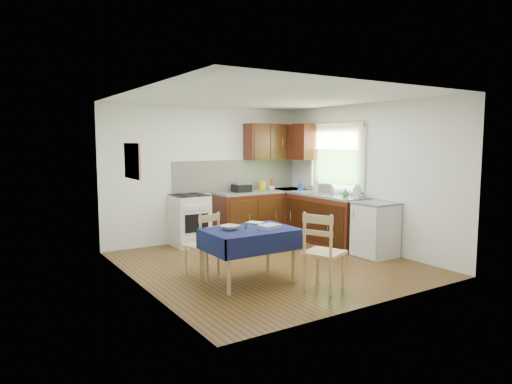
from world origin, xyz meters
TOP-DOWN VIEW (x-y plane):
  - floor at (0.00, 0.00)m, footprint 4.20×4.20m
  - ceiling at (0.00, 0.00)m, footprint 4.00×4.20m
  - wall_back at (0.00, 2.10)m, footprint 4.00×0.02m
  - wall_front at (0.00, -2.10)m, footprint 4.00×0.02m
  - wall_left at (-2.00, 0.00)m, footprint 0.02×4.20m
  - wall_right at (2.00, 0.00)m, footprint 0.02×4.20m
  - base_cabinets at (1.36, 1.26)m, footprint 1.90×2.30m
  - worktop_back at (1.05, 1.80)m, footprint 1.90×0.60m
  - worktop_right at (1.70, 0.65)m, footprint 0.60×1.70m
  - worktop_corner at (1.70, 1.80)m, footprint 0.60×0.60m
  - splashback at (0.65, 2.08)m, footprint 2.70×0.02m
  - upper_cabinets at (1.52, 1.80)m, footprint 1.20×0.85m
  - stove at (-0.50, 1.80)m, footprint 0.60×0.61m
  - window at (1.97, 0.70)m, footprint 0.04×1.48m
  - fridge at (1.70, -0.55)m, footprint 0.58×0.60m
  - corkboard at (-1.97, 0.30)m, footprint 0.04×0.62m
  - dining_table at (-0.72, -0.61)m, footprint 1.18×0.80m
  - chair_far at (-1.12, -0.05)m, footprint 0.48×0.48m
  - chair_near at (-0.17, -1.41)m, footprint 0.58×0.58m
  - toaster at (0.59, 1.78)m, footprint 0.24×0.14m
  - sandwich_press at (0.59, 1.81)m, footprint 0.31×0.27m
  - sauce_bottle at (1.20, 1.68)m, footprint 0.05×0.05m
  - yellow_packet at (1.13, 1.92)m, footprint 0.14×0.10m
  - dish_rack at (1.73, 0.69)m, footprint 0.42×0.32m
  - kettle at (1.73, -0.10)m, footprint 0.14×0.14m
  - cup at (1.17, 1.65)m, footprint 0.16×0.16m
  - soap_bottle_a at (1.64, 0.88)m, footprint 0.16×0.16m
  - soap_bottle_b at (1.69, 1.40)m, footprint 0.12×0.12m
  - soap_bottle_c at (1.70, 0.15)m, footprint 0.17×0.17m
  - plate_bowl at (-0.97, -0.50)m, footprint 0.30×0.30m
  - book at (-0.51, -0.33)m, footprint 0.25×0.27m
  - spice_jar at (-0.75, -0.55)m, footprint 0.04×0.04m
  - tea_towel at (-0.49, -0.71)m, footprint 0.31×0.26m

SIDE VIEW (x-z plane):
  - floor at x=0.00m, z-range 0.00..0.00m
  - base_cabinets at x=1.36m, z-range 0.00..0.86m
  - fridge at x=1.70m, z-range 0.00..0.88m
  - stove at x=-0.50m, z-range 0.00..0.92m
  - chair_far at x=-1.12m, z-range 0.03..0.92m
  - chair_near at x=-0.17m, z-range 0.03..1.03m
  - dining_table at x=-0.72m, z-range 0.25..0.96m
  - book at x=-0.51m, z-range 0.71..0.73m
  - tea_towel at x=-0.49m, z-range 0.71..0.76m
  - plate_bowl at x=-0.97m, z-range 0.71..0.77m
  - spice_jar at x=-0.75m, z-range 0.71..0.79m
  - worktop_back at x=1.05m, z-range 0.86..0.90m
  - worktop_right at x=1.70m, z-range 0.86..0.90m
  - worktop_corner at x=1.70m, z-range 0.86..0.90m
  - dish_rack at x=1.73m, z-range 0.82..1.02m
  - cup at x=1.17m, z-range 0.90..1.00m
  - soap_bottle_c at x=1.70m, z-range 0.90..1.05m
  - toaster at x=0.59m, z-range 0.89..1.07m
  - yellow_packet at x=1.13m, z-range 0.90..1.07m
  - sandwich_press at x=0.59m, z-range 0.90..1.08m
  - soap_bottle_b at x=1.69m, z-range 0.90..1.09m
  - kettle at x=1.73m, z-range 0.89..1.13m
  - sauce_bottle at x=1.20m, z-range 0.90..1.13m
  - soap_bottle_a at x=1.64m, z-range 0.90..1.20m
  - splashback at x=0.65m, z-range 0.90..1.50m
  - wall_back at x=0.00m, z-range 0.00..2.50m
  - wall_front at x=0.00m, z-range 0.00..2.50m
  - wall_left at x=-2.00m, z-range 0.00..2.50m
  - wall_right at x=2.00m, z-range 0.00..2.50m
  - corkboard at x=-1.97m, z-range 1.36..1.83m
  - window at x=1.97m, z-range 1.02..2.28m
  - upper_cabinets at x=1.52m, z-range 1.50..2.20m
  - ceiling at x=0.00m, z-range 2.49..2.51m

